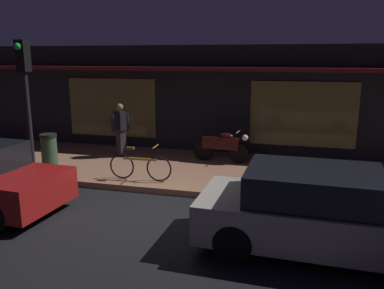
# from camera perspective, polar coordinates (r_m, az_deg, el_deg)

# --- Properties ---
(ground_plane) EXTENTS (60.00, 60.00, 0.00)m
(ground_plane) POSITION_cam_1_polar(r_m,az_deg,el_deg) (8.55, -6.43, -9.56)
(ground_plane) COLOR black
(sidewalk_slab) EXTENTS (18.00, 4.00, 0.15)m
(sidewalk_slab) POSITION_cam_1_polar(r_m,az_deg,el_deg) (11.22, -0.97, -3.61)
(sidewalk_slab) COLOR #8C6047
(sidewalk_slab) RESTS_ON ground_plane
(storefront_building) EXTENTS (18.00, 3.30, 3.60)m
(storefront_building) POSITION_cam_1_polar(r_m,az_deg,el_deg) (14.13, 2.70, 6.93)
(storefront_building) COLOR black
(storefront_building) RESTS_ON ground_plane
(motorcycle) EXTENTS (1.70, 0.55, 0.97)m
(motorcycle) POSITION_cam_1_polar(r_m,az_deg,el_deg) (11.63, 4.41, -0.14)
(motorcycle) COLOR black
(motorcycle) RESTS_ON sidewalk_slab
(bicycle_parked) EXTENTS (1.66, 0.42, 0.91)m
(bicycle_parked) POSITION_cam_1_polar(r_m,az_deg,el_deg) (10.00, -7.61, -3.19)
(bicycle_parked) COLOR black
(bicycle_parked) RESTS_ON sidewalk_slab
(person_photographer) EXTENTS (0.44, 0.56, 1.67)m
(person_photographer) POSITION_cam_1_polar(r_m,az_deg,el_deg) (12.38, -10.42, 2.27)
(person_photographer) COLOR #28232D
(person_photographer) RESTS_ON sidewalk_slab
(trash_bin) EXTENTS (0.48, 0.48, 0.93)m
(trash_bin) POSITION_cam_1_polar(r_m,az_deg,el_deg) (11.91, -20.18, -0.71)
(trash_bin) COLOR #2D4C33
(trash_bin) RESTS_ON sidewalk_slab
(traffic_light_pole) EXTENTS (0.24, 0.33, 3.60)m
(traffic_light_pole) POSITION_cam_1_polar(r_m,az_deg,el_deg) (9.71, -23.15, 7.27)
(traffic_light_pole) COLOR black
(traffic_light_pole) RESTS_ON ground_plane
(parked_car_far) EXTENTS (4.16, 1.90, 1.42)m
(parked_car_far) POSITION_cam_1_polar(r_m,az_deg,el_deg) (6.95, 18.10, -9.28)
(parked_car_far) COLOR black
(parked_car_far) RESTS_ON ground_plane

